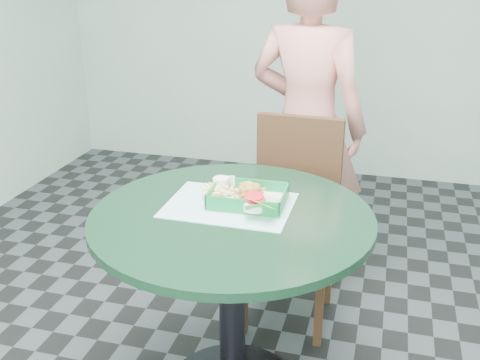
% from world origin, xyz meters
% --- Properties ---
extents(cafe_table, '(0.97, 0.97, 0.75)m').
position_xyz_m(cafe_table, '(0.00, 0.00, 0.58)').
color(cafe_table, black).
rests_on(cafe_table, floor).
extents(dining_chair, '(0.39, 0.39, 0.93)m').
position_xyz_m(dining_chair, '(0.11, 0.62, 0.53)').
color(dining_chair, '#3A2719').
rests_on(dining_chair, floor).
extents(diner_person, '(0.72, 0.55, 1.75)m').
position_xyz_m(diner_person, '(0.11, 0.96, 0.88)').
color(diner_person, tan).
rests_on(diner_person, floor).
extents(placemat, '(0.44, 0.33, 0.00)m').
position_xyz_m(placemat, '(-0.03, 0.06, 0.75)').
color(placemat, '#97D6D2').
rests_on(placemat, cafe_table).
extents(food_basket, '(0.26, 0.19, 0.05)m').
position_xyz_m(food_basket, '(0.03, 0.09, 0.77)').
color(food_basket, '#0D7B38').
rests_on(food_basket, placemat).
extents(crab_sandwich, '(0.11, 0.11, 0.07)m').
position_xyz_m(crab_sandwich, '(0.04, 0.10, 0.80)').
color(crab_sandwich, tan).
rests_on(crab_sandwich, food_basket).
extents(fries_pile, '(0.11, 0.11, 0.04)m').
position_xyz_m(fries_pile, '(-0.08, 0.10, 0.79)').
color(fries_pile, '#F3D18D').
rests_on(fries_pile, food_basket).
extents(sauce_ramekin, '(0.06, 0.06, 0.03)m').
position_xyz_m(sauce_ramekin, '(-0.08, 0.15, 0.80)').
color(sauce_ramekin, white).
rests_on(sauce_ramekin, food_basket).
extents(garnish_cup, '(0.12, 0.12, 0.05)m').
position_xyz_m(garnish_cup, '(0.08, 0.01, 0.79)').
color(garnish_cup, white).
rests_on(garnish_cup, food_basket).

